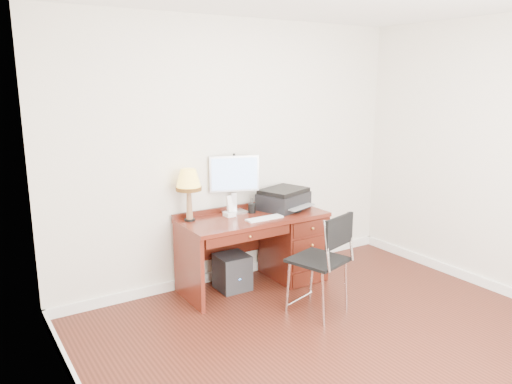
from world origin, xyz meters
TOP-DOWN VIEW (x-y plane):
  - ground at (0.00, 0.00)m, footprint 4.00×4.00m
  - room_shell at (0.00, 0.63)m, footprint 4.00×4.00m
  - desk at (0.32, 1.40)m, footprint 1.50×0.67m
  - monitor at (-0.09, 1.64)m, footprint 0.50×0.25m
  - keyboard at (0.03, 1.24)m, footprint 0.39×0.11m
  - mouse_pad at (0.44, 1.37)m, footprint 0.24×0.24m
  - printer at (0.42, 1.47)m, footprint 0.59×0.52m
  - leg_lamp at (-0.62, 1.59)m, footprint 0.25×0.25m
  - phone at (-0.21, 1.51)m, footprint 0.11×0.11m
  - pen_cup at (0.05, 1.50)m, footprint 0.08×0.08m
  - chair at (0.18, 0.51)m, footprint 0.56×0.56m
  - equipment_box at (-0.23, 1.44)m, footprint 0.32×0.32m

SIDE VIEW (x-z plane):
  - ground at x=0.00m, z-range 0.00..0.00m
  - room_shell at x=0.00m, z-range -1.95..2.05m
  - equipment_box at x=-0.23m, z-range 0.00..0.36m
  - desk at x=0.32m, z-range 0.04..0.79m
  - chair at x=0.18m, z-range 0.10..1.05m
  - keyboard at x=0.03m, z-range 0.75..0.76m
  - mouse_pad at x=0.44m, z-range 0.74..0.79m
  - pen_cup at x=0.05m, z-range 0.75..0.85m
  - phone at x=-0.21m, z-range 0.71..0.92m
  - printer at x=0.42m, z-range 0.75..0.97m
  - monitor at x=-0.09m, z-range 0.83..1.42m
  - leg_lamp at x=-0.62m, z-range 0.87..1.38m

